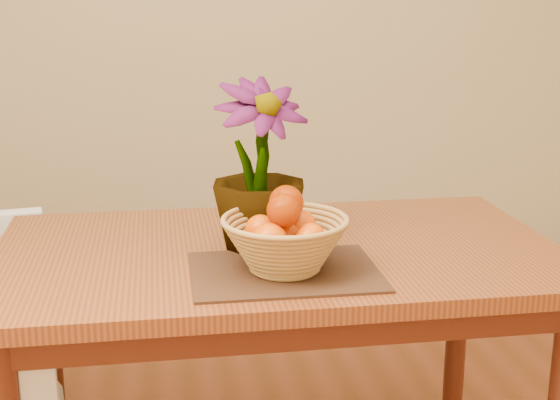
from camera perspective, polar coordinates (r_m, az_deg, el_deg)
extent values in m
cube|color=brown|center=(1.96, -0.14, -4.03)|extent=(1.40, 0.80, 0.04)
cube|color=#471C10|center=(1.98, -0.14, -5.68)|extent=(1.28, 0.68, 0.08)
cylinder|color=#471C10|center=(2.40, -16.45, -10.66)|extent=(0.06, 0.06, 0.71)
cylinder|color=#471C10|center=(2.54, 12.82, -8.90)|extent=(0.06, 0.06, 0.71)
cube|color=#3C2216|center=(1.78, 0.36, -5.27)|extent=(0.43, 0.32, 0.01)
cylinder|color=#A27E43|center=(1.77, 0.36, -5.05)|extent=(0.15, 0.15, 0.01)
sphere|color=#E15D03|center=(1.75, 0.36, -2.65)|extent=(0.06, 0.06, 0.06)
sphere|color=#E15D03|center=(1.80, 1.42, -1.91)|extent=(0.08, 0.08, 0.08)
sphere|color=#E15D03|center=(1.78, -1.44, -2.22)|extent=(0.07, 0.07, 0.07)
sphere|color=#E15D03|center=(1.69, -0.77, -3.00)|extent=(0.08, 0.08, 0.08)
sphere|color=#E15D03|center=(1.72, 2.23, -2.88)|extent=(0.07, 0.07, 0.07)
sphere|color=#E15D03|center=(1.76, 0.46, -0.19)|extent=(0.08, 0.08, 0.08)
sphere|color=#E15D03|center=(1.70, 0.26, -0.78)|extent=(0.07, 0.07, 0.07)
sphere|color=#E15D03|center=(1.76, 0.46, -0.19)|extent=(0.08, 0.08, 0.08)
sphere|color=#E15D03|center=(1.70, 0.26, -0.78)|extent=(0.07, 0.07, 0.07)
imported|color=#1C4513|center=(1.89, -1.57, 2.49)|extent=(0.30, 0.30, 0.42)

